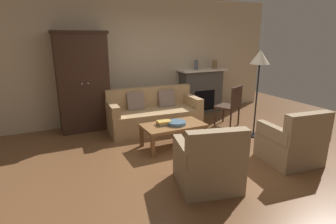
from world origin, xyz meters
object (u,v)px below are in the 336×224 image
(mantel_vase_slate, at_px, (196,65))
(armchair_near_left, at_px, (209,165))
(fruit_bowl, at_px, (177,123))
(mantel_vase_bronze, at_px, (215,64))
(armoire, at_px, (83,82))
(dog, at_px, (234,136))
(fireplace, at_px, (201,91))
(couch, at_px, (154,114))
(book_stack, at_px, (164,123))
(coffee_table, at_px, (173,127))
(side_chair_wooden, at_px, (231,104))
(floor_lamp, at_px, (260,62))
(armchair_near_right, at_px, (292,144))

(mantel_vase_slate, xyz_separation_m, armchair_near_left, (-1.73, -3.15, -0.93))
(fruit_bowl, distance_m, mantel_vase_bronze, 2.82)
(armoire, bearing_deg, dog, -46.38)
(fireplace, distance_m, fruit_bowl, 2.45)
(armoire, xyz_separation_m, mantel_vase_bronze, (3.33, 0.06, 0.21))
(couch, distance_m, mantel_vase_slate, 1.86)
(book_stack, bearing_deg, armchair_near_left, -91.87)
(coffee_table, xyz_separation_m, side_chair_wooden, (1.66, 0.47, 0.15))
(floor_lamp, bearing_deg, couch, 141.88)
(armoire, bearing_deg, coffee_table, -53.50)
(mantel_vase_slate, relative_size, armchair_near_left, 0.26)
(coffee_table, height_order, book_stack, book_stack)
(coffee_table, bearing_deg, dog, -32.31)
(armoire, bearing_deg, armchair_near_left, -71.46)
(armoire, bearing_deg, mantel_vase_bronze, 1.03)
(floor_lamp, bearing_deg, dog, -156.42)
(fruit_bowl, relative_size, armchair_near_right, 0.38)
(mantel_vase_bronze, distance_m, armchair_near_right, 3.33)
(side_chair_wooden, bearing_deg, floor_lamp, -87.28)
(couch, distance_m, dog, 1.83)
(couch, xyz_separation_m, coffee_table, (-0.06, -1.05, 0.05))
(fireplace, relative_size, armchair_near_right, 1.43)
(armchair_near_left, bearing_deg, coffee_table, 81.74)
(mantel_vase_bronze, relative_size, dog, 0.44)
(coffee_table, relative_size, mantel_vase_slate, 4.55)
(couch, bearing_deg, armoire, 154.43)
(coffee_table, relative_size, armchair_near_right, 1.25)
(floor_lamp, bearing_deg, armchair_near_right, -105.27)
(dog, bearing_deg, floor_lamp, 23.58)
(mantel_vase_slate, xyz_separation_m, armchair_near_right, (-0.15, -3.12, -0.93))
(fruit_bowl, bearing_deg, mantel_vase_bronze, 41.08)
(armchair_near_right, xyz_separation_m, dog, (-0.48, 0.82, -0.07))
(book_stack, bearing_deg, floor_lamp, -8.40)
(book_stack, height_order, armchair_near_left, armchair_near_left)
(couch, xyz_separation_m, side_chair_wooden, (1.59, -0.59, 0.19))
(fruit_bowl, bearing_deg, couch, 88.94)
(book_stack, bearing_deg, fruit_bowl, -24.24)
(floor_lamp, bearing_deg, mantel_vase_bronze, 78.62)
(armoire, height_order, floor_lamp, armoire)
(armchair_near_right, relative_size, floor_lamp, 0.52)
(coffee_table, distance_m, mantel_vase_bronze, 2.85)
(armoire, xyz_separation_m, coffee_table, (1.24, -1.68, -0.66))
(coffee_table, bearing_deg, couch, 86.48)
(armoire, distance_m, couch, 1.61)
(side_chair_wooden, height_order, dog, side_chair_wooden)
(armchair_near_right, bearing_deg, fruit_bowl, 134.74)
(mantel_vase_bronze, bearing_deg, book_stack, -143.03)
(fruit_bowl, height_order, dog, fruit_bowl)
(mantel_vase_bronze, bearing_deg, armoire, -178.97)
(fireplace, bearing_deg, armoire, -178.49)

